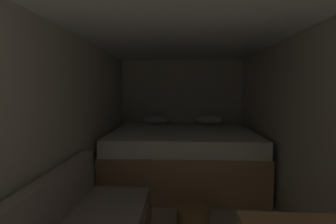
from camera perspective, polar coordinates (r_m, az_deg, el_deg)
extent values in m
cube|color=beige|center=(4.62, 3.20, -0.15)|extent=(2.32, 0.05, 1.96)
cube|color=beige|center=(2.42, -24.16, -5.33)|extent=(0.05, 4.91, 1.96)
cube|color=beige|center=(2.47, 31.50, -5.42)|extent=(0.05, 4.91, 1.96)
cube|color=white|center=(2.20, 4.17, 20.47)|extent=(2.32, 4.91, 0.05)
cube|color=tan|center=(3.83, 3.32, -11.74)|extent=(2.10, 1.71, 0.58)
cube|color=white|center=(3.74, 3.35, -5.91)|extent=(2.06, 1.67, 0.22)
ellipsoid|color=white|center=(4.38, -2.96, -1.77)|extent=(0.47, 0.29, 0.16)
ellipsoid|color=white|center=(4.39, 9.42, -1.81)|extent=(0.47, 0.29, 0.16)
cylinder|color=olive|center=(2.78, 5.82, -22.81)|extent=(0.34, 0.34, 0.19)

